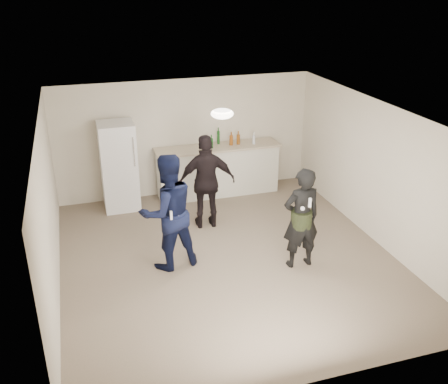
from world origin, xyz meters
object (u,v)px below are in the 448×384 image
object	(u,v)px
woman	(301,218)
spectator	(207,182)
fridge	(119,166)
counter	(218,171)
shaker	(210,145)
man	(168,212)

from	to	relation	value
woman	spectator	distance (m)	2.10
spectator	fridge	bearing A→B (deg)	-36.47
counter	shaker	size ratio (longest dim) A/B	15.29
counter	spectator	world-z (taller)	spectator
counter	man	world-z (taller)	man
fridge	shaker	size ratio (longest dim) A/B	10.59
fridge	woman	distance (m)	4.05
man	spectator	size ratio (longest dim) A/B	1.07
shaker	man	xyz separation A→B (m)	(-1.38, -2.46, -0.20)
man	spectator	distance (m)	1.53
woman	spectator	bearing A→B (deg)	-60.16
counter	woman	size ratio (longest dim) A/B	1.51
shaker	woman	bearing A→B (deg)	-77.79
man	spectator	bearing A→B (deg)	-141.06
shaker	spectator	distance (m)	1.37
woman	shaker	bearing A→B (deg)	-78.95
spectator	shaker	bearing A→B (deg)	-102.24
shaker	fridge	bearing A→B (deg)	178.19
woman	spectator	xyz separation A→B (m)	(-1.08, 1.80, 0.05)
counter	fridge	xyz separation A→B (m)	(-2.10, -0.07, 0.38)
counter	woman	bearing A→B (deg)	-81.99
shaker	spectator	bearing A→B (deg)	-108.00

